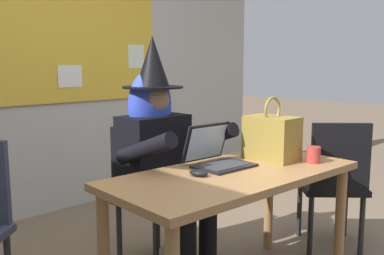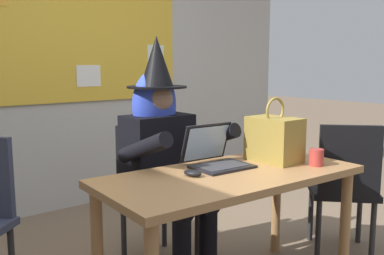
# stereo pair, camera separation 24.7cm
# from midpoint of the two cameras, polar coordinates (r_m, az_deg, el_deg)

# --- Properties ---
(wall_back_bulletin) EXTENTS (5.43, 2.23, 2.72)m
(wall_back_bulletin) POSITION_cam_midpoint_polar(r_m,az_deg,el_deg) (3.87, -21.57, 9.23)
(wall_back_bulletin) COLOR #B2B2AD
(wall_back_bulletin) RESTS_ON ground
(desk_main) EXTENTS (1.45, 0.74, 0.71)m
(desk_main) POSITION_cam_midpoint_polar(r_m,az_deg,el_deg) (2.33, 2.58, -8.09)
(desk_main) COLOR #A37547
(desk_main) RESTS_ON ground
(chair_at_desk) EXTENTS (0.44, 0.44, 0.90)m
(chair_at_desk) POSITION_cam_midpoint_polar(r_m,az_deg,el_deg) (2.83, -8.41, -7.69)
(chair_at_desk) COLOR black
(chair_at_desk) RESTS_ON ground
(person_costumed) EXTENTS (0.59, 0.65, 1.45)m
(person_costumed) POSITION_cam_midpoint_polar(r_m,az_deg,el_deg) (2.68, -6.91, -2.26)
(person_costumed) COLOR black
(person_costumed) RESTS_ON ground
(laptop) EXTENTS (0.33, 0.32, 0.23)m
(laptop) POSITION_cam_midpoint_polar(r_m,az_deg,el_deg) (2.42, 0.43, -3.88)
(laptop) COLOR black
(laptop) RESTS_ON desk_main
(computer_mouse) EXTENTS (0.09, 0.12, 0.03)m
(computer_mouse) POSITION_cam_midpoint_polar(r_m,az_deg,el_deg) (2.21, -2.34, -6.07)
(computer_mouse) COLOR black
(computer_mouse) RESTS_ON desk_main
(handbag) EXTENTS (0.20, 0.30, 0.38)m
(handbag) POSITION_cam_midpoint_polar(r_m,az_deg,el_deg) (2.58, 7.84, -1.33)
(handbag) COLOR olive
(handbag) RESTS_ON desk_main
(coffee_mug) EXTENTS (0.08, 0.08, 0.09)m
(coffee_mug) POSITION_cam_midpoint_polar(r_m,az_deg,el_deg) (2.56, 13.16, -3.56)
(coffee_mug) COLOR #B23833
(coffee_mug) RESTS_ON desk_main
(chair_extra_corner) EXTENTS (0.59, 0.59, 0.91)m
(chair_extra_corner) POSITION_cam_midpoint_polar(r_m,az_deg,el_deg) (3.06, 16.14, -6.54)
(chair_extra_corner) COLOR black
(chair_extra_corner) RESTS_ON ground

